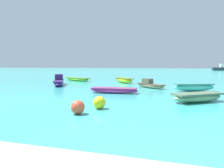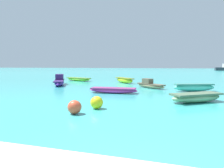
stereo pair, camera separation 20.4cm
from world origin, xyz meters
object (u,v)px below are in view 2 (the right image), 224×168
object	(u,v)px
moored_boat_1	(194,87)
moored_boat_5	(113,90)
mooring_buoy_0	(97,102)
mooring_buoy_1	(75,107)
moored_boat_0	(59,81)
moored_boat_4	(196,97)
moored_boat_6	(150,85)
moored_boat_3	(124,80)
moored_boat_2	(79,79)

from	to	relation	value
moored_boat_1	moored_boat_5	bearing A→B (deg)	-174.99
moored_boat_5	mooring_buoy_0	world-z (taller)	mooring_buoy_0
mooring_buoy_0	mooring_buoy_1	distance (m)	1.07
moored_boat_0	mooring_buoy_0	bearing A→B (deg)	11.28
moored_boat_4	moored_boat_5	xyz separation A→B (m)	(-4.40, 1.83, -0.05)
moored_boat_4	moored_boat_5	size ratio (longest dim) A/B	0.87
moored_boat_6	moored_boat_4	bearing A→B (deg)	-22.77
moored_boat_6	mooring_buoy_0	world-z (taller)	moored_boat_6
mooring_buoy_0	mooring_buoy_1	world-z (taller)	mooring_buoy_0
moored_boat_0	moored_boat_3	xyz separation A→B (m)	(4.87, 3.43, -0.05)
moored_boat_0	mooring_buoy_1	bearing A→B (deg)	6.16
moored_boat_6	mooring_buoy_0	xyz separation A→B (m)	(-1.25, -7.70, 0.00)
moored_boat_5	moored_boat_4	bearing A→B (deg)	-25.73
mooring_buoy_0	moored_boat_2	bearing A→B (deg)	118.61
mooring_buoy_0	moored_boat_4	bearing A→B (deg)	33.75
moored_boat_4	mooring_buoy_0	bearing A→B (deg)	178.37
moored_boat_3	mooring_buoy_0	world-z (taller)	moored_boat_3
moored_boat_0	moored_boat_6	bearing A→B (deg)	61.10
moored_boat_2	mooring_buoy_1	xyz separation A→B (m)	(6.30, -13.32, 0.04)
moored_boat_2	mooring_buoy_1	world-z (taller)	mooring_buoy_1
moored_boat_2	mooring_buoy_1	bearing A→B (deg)	-43.65
mooring_buoy_1	moored_boat_5	bearing A→B (deg)	91.72
moored_boat_0	moored_boat_1	xyz separation A→B (m)	(10.48, -1.27, -0.05)
moored_boat_4	moored_boat_5	distance (m)	4.76
moored_boat_1	mooring_buoy_1	world-z (taller)	moored_boat_1
moored_boat_2	mooring_buoy_0	world-z (taller)	mooring_buoy_0
moored_boat_4	mooring_buoy_0	xyz separation A→B (m)	(-3.81, -2.54, 0.01)
moored_boat_1	moored_boat_2	xyz separation A→B (m)	(-10.87, 5.75, -0.07)
moored_boat_0	moored_boat_6	world-z (taller)	moored_boat_0
moored_boat_0	moored_boat_2	size ratio (longest dim) A/B	1.14
moored_boat_0	moored_boat_5	size ratio (longest dim) A/B	1.29
moored_boat_4	moored_boat_5	world-z (taller)	moored_boat_4
moored_boat_1	moored_boat_6	xyz separation A→B (m)	(-2.88, 1.10, -0.03)
moored_boat_3	moored_boat_2	bearing A→B (deg)	-144.17
moored_boat_1	mooring_buoy_0	world-z (taller)	mooring_buoy_0
moored_boat_3	moored_boat_6	size ratio (longest dim) A/B	1.04
moored_boat_3	mooring_buoy_0	distance (m)	11.39
moored_boat_1	moored_boat_6	size ratio (longest dim) A/B	1.14
moored_boat_2	moored_boat_3	xyz separation A→B (m)	(5.26, -1.05, 0.08)
moored_boat_3	moored_boat_6	bearing A→B (deg)	-5.67
moored_boat_3	mooring_buoy_0	bearing A→B (deg)	-35.39
mooring_buoy_0	moored_boat_0	bearing A→B (deg)	128.89
mooring_buoy_0	moored_boat_3	bearing A→B (deg)	97.46
mooring_buoy_1	moored_boat_1	bearing A→B (deg)	58.92
moored_boat_5	moored_boat_1	bearing A→B (deg)	22.02
moored_boat_1	moored_boat_2	world-z (taller)	moored_boat_1
moored_boat_0	moored_boat_3	bearing A→B (deg)	97.55
moored_boat_3	moored_boat_1	bearing A→B (deg)	7.20
moored_boat_2	moored_boat_5	bearing A→B (deg)	-31.34
moored_boat_3	mooring_buoy_0	size ratio (longest dim) A/B	5.07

